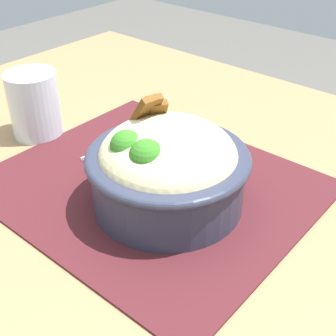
% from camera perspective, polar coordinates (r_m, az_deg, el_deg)
% --- Properties ---
extents(table, '(1.08, 0.86, 0.74)m').
position_cam_1_polar(table, '(0.63, -1.29, -8.65)').
color(table, '#99754C').
rests_on(table, ground_plane).
extents(placemat, '(0.39, 0.33, 0.00)m').
position_cam_1_polar(placemat, '(0.60, -2.07, -2.11)').
color(placemat, '#47191E').
rests_on(placemat, table).
extents(bowl, '(0.22, 0.22, 0.13)m').
position_cam_1_polar(bowl, '(0.53, -0.08, 0.18)').
color(bowl, '#2D3347').
rests_on(bowl, placemat).
extents(fork, '(0.03, 0.12, 0.00)m').
position_cam_1_polar(fork, '(0.67, -6.39, 2.45)').
color(fork, silver).
rests_on(fork, placemat).
extents(drinking_glass, '(0.07, 0.07, 0.10)m').
position_cam_1_polar(drinking_glass, '(0.72, -15.89, 7.11)').
color(drinking_glass, silver).
rests_on(drinking_glass, table).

